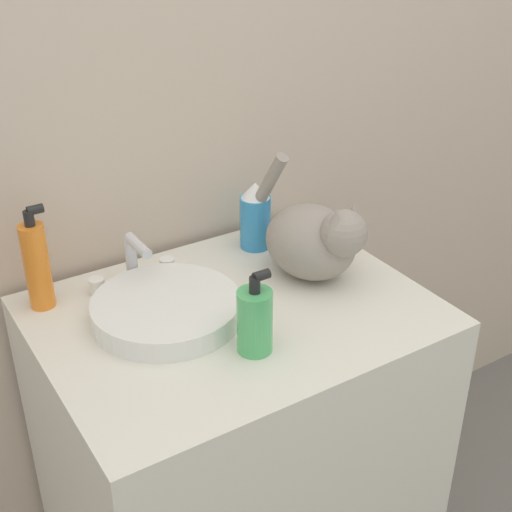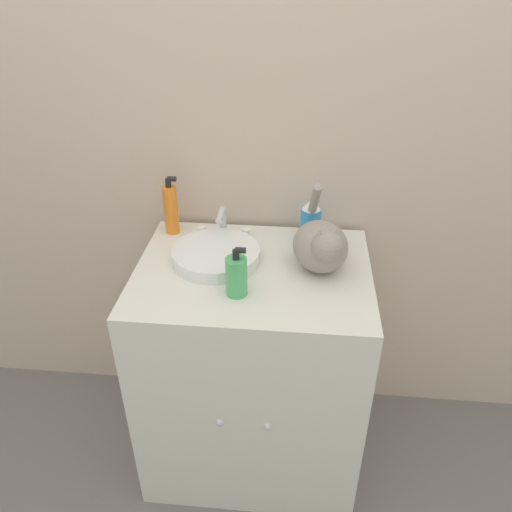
{
  "view_description": "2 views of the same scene",
  "coord_description": "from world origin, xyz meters",
  "px_view_note": "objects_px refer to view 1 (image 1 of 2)",
  "views": [
    {
      "loc": [
        -0.6,
        -0.74,
        1.64
      ],
      "look_at": [
        0.05,
        0.29,
        0.98
      ],
      "focal_mm": 50.0,
      "sensor_mm": 36.0,
      "label": 1
    },
    {
      "loc": [
        0.14,
        -1.04,
        1.76
      ],
      "look_at": [
        0.01,
        0.26,
        0.94
      ],
      "focal_mm": 35.0,
      "sensor_mm": 36.0,
      "label": 2
    }
  ],
  "objects_px": {
    "soap_bottle": "(37,264)",
    "spray_bottle": "(255,216)",
    "cat": "(314,239)",
    "lotion_bottle": "(255,320)"
  },
  "relations": [
    {
      "from": "lotion_bottle",
      "to": "cat",
      "type": "bearing_deg",
      "value": 32.84
    },
    {
      "from": "cat",
      "to": "lotion_bottle",
      "type": "xyz_separation_m",
      "value": [
        -0.25,
        -0.16,
        -0.02
      ]
    },
    {
      "from": "cat",
      "to": "soap_bottle",
      "type": "height_order",
      "value": "cat"
    },
    {
      "from": "soap_bottle",
      "to": "lotion_bottle",
      "type": "distance_m",
      "value": 0.45
    },
    {
      "from": "cat",
      "to": "spray_bottle",
      "type": "xyz_separation_m",
      "value": [
        -0.03,
        0.18,
        -0.01
      ]
    },
    {
      "from": "spray_bottle",
      "to": "lotion_bottle",
      "type": "height_order",
      "value": "lotion_bottle"
    },
    {
      "from": "spray_bottle",
      "to": "soap_bottle",
      "type": "bearing_deg",
      "value": 178.53
    },
    {
      "from": "soap_bottle",
      "to": "spray_bottle",
      "type": "bearing_deg",
      "value": -1.47
    },
    {
      "from": "soap_bottle",
      "to": "spray_bottle",
      "type": "height_order",
      "value": "soap_bottle"
    },
    {
      "from": "soap_bottle",
      "to": "spray_bottle",
      "type": "relative_size",
      "value": 1.37
    }
  ]
}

